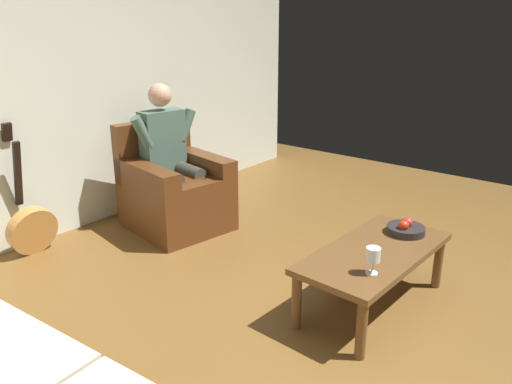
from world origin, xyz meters
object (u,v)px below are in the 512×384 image
Objects in this scene: armchair at (174,192)px; guitar at (31,226)px; wine_glass_near at (373,256)px; fruit_bowl at (406,229)px; coffee_table at (374,258)px; person_seated at (170,153)px.

guitar reaches higher than armchair.
fruit_bowl is (-0.66, -0.07, -0.08)m from wine_glass_near.
fruit_bowl is at bearing 172.64° from coffee_table.
guitar is (1.07, -0.48, -0.10)m from armchair.
coffee_table is 0.38m from fruit_bowl.
person_seated is 1.21× the size of guitar.
person_seated is (-0.01, -0.03, 0.34)m from armchair.
coffee_table is 1.12× the size of guitar.
armchair is 5.78× the size of wine_glass_near.
armchair is 0.74× the size of person_seated.
coffee_table is 2.63m from guitar.
person_seated is 7.81× the size of wine_glass_near.
person_seated is at bearing -83.88° from fruit_bowl.
coffee_table is at bearing 95.92° from person_seated.
wine_glass_near is at bearing 6.39° from fruit_bowl.
coffee_table is (0.14, 2.00, -0.32)m from person_seated.
coffee_table is at bearing 96.00° from armchair.
coffee_table is 4.59× the size of fruit_bowl.
wine_glass_near is at bearing 103.97° from guitar.
person_seated is 1.25m from guitar.
guitar is 4.10× the size of fruit_bowl.
coffee_table is at bearing -157.75° from wine_glass_near.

